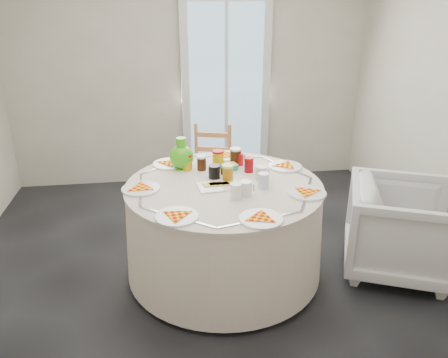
{
  "coord_description": "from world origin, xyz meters",
  "views": [
    {
      "loc": [
        -0.31,
        -2.93,
        2.04
      ],
      "look_at": [
        0.11,
        0.01,
        0.8
      ],
      "focal_mm": 35.0,
      "sensor_mm": 36.0,
      "label": 1
    }
  ],
  "objects": [
    {
      "name": "cheese_platter",
      "position": [
        0.07,
        -0.03,
        0.77
      ],
      "size": [
        0.33,
        0.23,
        0.04
      ],
      "primitive_type": null,
      "rotation": [
        0.0,
        0.0,
        0.1
      ],
      "color": "white",
      "rests_on": "table"
    },
    {
      "name": "green_pitcher",
      "position": [
        -0.18,
        0.39,
        0.87
      ],
      "size": [
        0.25,
        0.25,
        0.25
      ],
      "primitive_type": null,
      "rotation": [
        0.0,
        0.0,
        0.34
      ],
      "color": "#41B216",
      "rests_on": "table"
    },
    {
      "name": "armchair",
      "position": [
        1.48,
        -0.16,
        0.39
      ],
      "size": [
        0.99,
        1.01,
        0.81
      ],
      "primitive_type": "imported",
      "rotation": [
        0.0,
        0.0,
        1.17
      ],
      "color": "silver",
      "rests_on": "floor"
    },
    {
      "name": "glass_door",
      "position": [
        0.4,
        1.95,
        1.05
      ],
      "size": [
        1.0,
        0.08,
        2.1
      ],
      "primitive_type": "cube",
      "color": "silver",
      "rests_on": "floor"
    },
    {
      "name": "wooden_chair",
      "position": [
        0.12,
        1.08,
        0.47
      ],
      "size": [
        0.49,
        0.48,
        0.89
      ],
      "primitive_type": null,
      "rotation": [
        0.0,
        0.0,
        -0.28
      ],
      "color": "#C4824D",
      "rests_on": "floor"
    },
    {
      "name": "table",
      "position": [
        0.11,
        0.01,
        0.38
      ],
      "size": [
        1.51,
        1.51,
        0.77
      ],
      "primitive_type": "cylinder",
      "color": "beige",
      "rests_on": "floor"
    },
    {
      "name": "mugs_glasses",
      "position": [
        0.23,
        0.03,
        0.81
      ],
      "size": [
        0.89,
        0.89,
        0.12
      ],
      "primitive_type": null,
      "rotation": [
        0.0,
        0.0,
        0.4
      ],
      "color": "gray",
      "rests_on": "table"
    },
    {
      "name": "butter_tub",
      "position": [
        0.19,
        0.3,
        0.79
      ],
      "size": [
        0.15,
        0.12,
        0.05
      ],
      "primitive_type": "cube",
      "rotation": [
        0.0,
        0.0,
        0.31
      ],
      "color": "#17AA9F",
      "rests_on": "table"
    },
    {
      "name": "wall_back",
      "position": [
        0.0,
        2.0,
        1.3
      ],
      "size": [
        4.0,
        0.02,
        2.6
      ],
      "primitive_type": "cube",
      "color": "#BCB5A3",
      "rests_on": "floor"
    },
    {
      "name": "jar_cluster",
      "position": [
        0.09,
        0.29,
        0.82
      ],
      "size": [
        0.57,
        0.31,
        0.16
      ],
      "primitive_type": null,
      "rotation": [
        0.0,
        0.0,
        0.06
      ],
      "color": "#8E400F",
      "rests_on": "table"
    },
    {
      "name": "floor",
      "position": [
        0.0,
        0.0,
        0.0
      ],
      "size": [
        4.0,
        4.0,
        0.0
      ],
      "primitive_type": "plane",
      "color": "black",
      "rests_on": "ground"
    },
    {
      "name": "place_settings",
      "position": [
        0.11,
        0.01,
        0.77
      ],
      "size": [
        1.57,
        1.57,
        0.03
      ],
      "primitive_type": null,
      "rotation": [
        0.0,
        0.0,
        -0.05
      ],
      "color": "silver",
      "rests_on": "table"
    }
  ]
}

